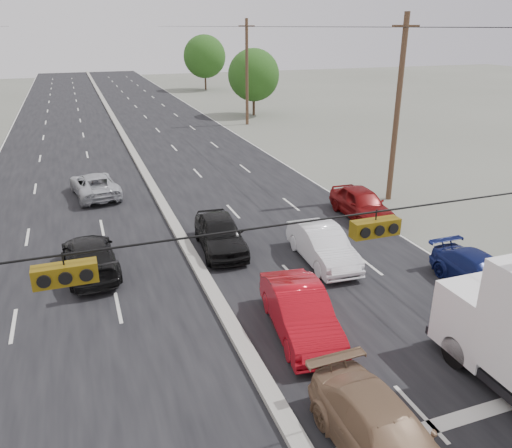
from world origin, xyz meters
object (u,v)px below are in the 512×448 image
Objects in this scene: queue_car_a at (220,234)px; queue_car_d at (481,274)px; oncoming_near at (90,257)px; utility_pole_right_c at (247,72)px; queue_car_e at (362,204)px; tree_right_mid at (254,75)px; tan_sedan at (385,438)px; queue_car_b at (323,246)px; oncoming_far at (95,185)px; utility_pole_right_b at (397,109)px; red_sedan at (300,312)px; tree_right_far at (205,57)px.

queue_car_d is at bearing -35.04° from queue_car_a.
utility_pole_right_c is at bearing -123.56° from oncoming_near.
queue_car_e is 0.95× the size of oncoming_near.
utility_pole_right_c is at bearing 73.39° from queue_car_a.
tan_sedan is (-13.37, -45.95, -3.64)m from tree_right_mid.
queue_car_b reaches higher than oncoming_far.
queue_car_e reaches higher than queue_car_b.
utility_pole_right_c is 2.02× the size of oncoming_far.
queue_car_d is at bearing -85.68° from queue_car_e.
queue_car_e reaches higher than tan_sedan.
queue_car_a is at bearing -167.86° from queue_car_e.
queue_car_a is at bearing 140.43° from queue_car_d.
utility_pole_right_c is 24.96m from oncoming_far.
utility_pole_right_b reaches higher than queue_car_a.
queue_car_d is at bearing 151.10° from oncoming_near.
tree_right_mid is at bearing 79.82° from red_sedan.
queue_car_b is at bearing 62.86° from red_sedan.
tree_right_far is 52.62m from oncoming_far.
oncoming_far reaches higher than queue_car_d.
tan_sedan is 15.81m from queue_car_e.
tan_sedan is 1.04× the size of queue_car_b.
utility_pole_right_c is 2.09× the size of tan_sedan.
queue_car_a is at bearing -111.29° from utility_pole_right_c.
utility_pole_right_b is at bearing 22.11° from queue_car_a.
queue_car_d is (-6.40, -65.30, -4.31)m from tree_right_far.
utility_pole_right_c reaches higher than queue_car_a.
queue_car_d is at bearing -95.60° from tree_right_far.
queue_car_e is at bearing 56.48° from red_sedan.
queue_car_e is (-3.13, -27.16, -4.32)m from utility_pole_right_c.
utility_pole_right_c reaches higher than queue_car_d.
queue_car_e is 13.59m from oncoming_near.
utility_pole_right_c is 33.55m from oncoming_near.
utility_pole_right_c reaches higher than red_sedan.
queue_car_a is 0.93× the size of oncoming_far.
queue_car_a is (-14.60, -58.48, -4.17)m from tree_right_far.
oncoming_near is at bearing 154.83° from queue_car_d.
oncoming_far is at bearing -97.78° from oncoming_near.
utility_pole_right_b is 12.41m from queue_car_a.
tan_sedan is at bearing -86.34° from red_sedan.
queue_car_a reaches higher than oncoming_far.
queue_car_a is 1.04× the size of queue_car_d.
tan_sedan is at bearing -104.86° from utility_pole_right_c.
oncoming_far is at bearing -111.69° from tree_right_far.
tree_right_mid is at bearing -123.07° from oncoming_near.
utility_pole_right_b is 2.12× the size of red_sedan.
utility_pole_right_b reaches higher than tree_right_mid.
utility_pole_right_b reaches higher than queue_car_d.
tan_sedan is 13.44m from oncoming_near.
queue_car_d is 15.18m from oncoming_near.
tan_sedan is 9.77m from queue_car_d.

